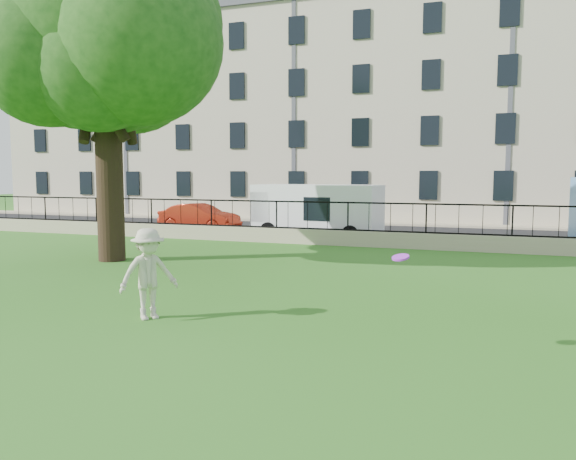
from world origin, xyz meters
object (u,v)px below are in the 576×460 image
at_px(man, 148,274).
at_px(frisbee, 401,257).
at_px(tree, 103,33).
at_px(red_sedan, 199,217).
at_px(white_van, 317,211).

height_order(man, frisbee, man).
relative_size(tree, man, 6.10).
distance_m(man, frisbee, 4.95).
xyz_separation_m(frisbee, red_sedan, (-12.30, 15.87, -0.85)).
height_order(man, white_van, white_van).
distance_m(frisbee, white_van, 16.30).
distance_m(tree, red_sedan, 11.60).
bearing_deg(man, tree, 80.74).
bearing_deg(frisbee, man, 174.43).
distance_m(tree, white_van, 11.48).
height_order(tree, white_van, tree).
height_order(frisbee, white_van, white_van).
relative_size(man, white_van, 0.32).
bearing_deg(white_van, frisbee, -64.24).
bearing_deg(white_van, man, -81.51).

